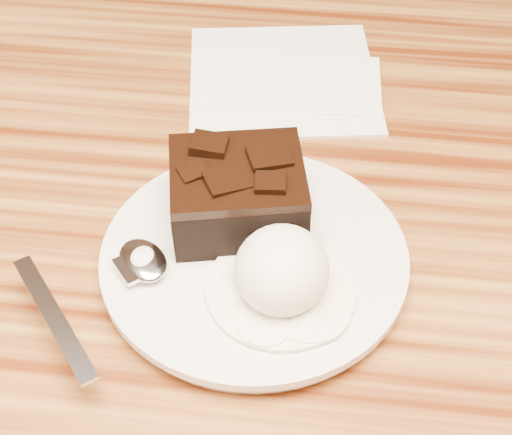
# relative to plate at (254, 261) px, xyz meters

# --- Properties ---
(plate) EXTENTS (0.20, 0.20, 0.02)m
(plate) POSITION_rel_plate_xyz_m (0.00, 0.00, 0.00)
(plate) COLOR white
(plate) RESTS_ON dining_table
(brownie) EXTENTS (0.10, 0.09, 0.04)m
(brownie) POSITION_rel_plate_xyz_m (-0.01, 0.03, 0.03)
(brownie) COLOR black
(brownie) RESTS_ON plate
(ice_cream_scoop) EXTENTS (0.06, 0.06, 0.05)m
(ice_cream_scoop) POSITION_rel_plate_xyz_m (0.02, -0.03, 0.03)
(ice_cream_scoop) COLOR white
(ice_cream_scoop) RESTS_ON plate
(melt_puddle) EXTENTS (0.10, 0.10, 0.00)m
(melt_puddle) POSITION_rel_plate_xyz_m (0.02, -0.03, 0.01)
(melt_puddle) COLOR white
(melt_puddle) RESTS_ON plate
(spoon) EXTENTS (0.12, 0.14, 0.01)m
(spoon) POSITION_rel_plate_xyz_m (-0.07, -0.02, 0.01)
(spoon) COLOR silver
(spoon) RESTS_ON plate
(napkin) EXTENTS (0.18, 0.18, 0.01)m
(napkin) POSITION_rel_plate_xyz_m (-0.00, 0.21, -0.01)
(napkin) COLOR white
(napkin) RESTS_ON dining_table
(crumb_a) EXTENTS (0.01, 0.01, 0.00)m
(crumb_a) POSITION_rel_plate_xyz_m (-0.00, -0.04, 0.01)
(crumb_a) COLOR black
(crumb_a) RESTS_ON plate
(crumb_b) EXTENTS (0.01, 0.01, 0.00)m
(crumb_b) POSITION_rel_plate_xyz_m (0.04, -0.01, 0.01)
(crumb_b) COLOR black
(crumb_b) RESTS_ON plate
(crumb_c) EXTENTS (0.01, 0.01, 0.00)m
(crumb_c) POSITION_rel_plate_xyz_m (0.02, -0.05, 0.01)
(crumb_c) COLOR black
(crumb_c) RESTS_ON plate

